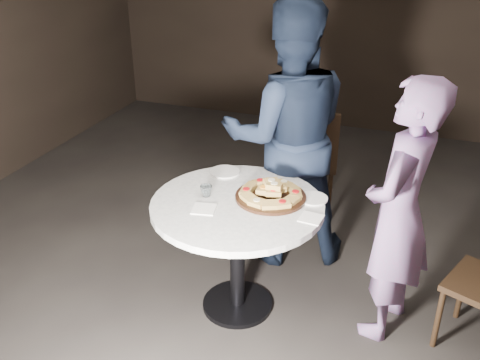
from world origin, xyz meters
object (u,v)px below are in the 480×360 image
object	(u,v)px
water_glass	(206,191)
diner_navy	(287,136)
chair_far	(306,157)
table	(237,223)
serving_board	(271,197)
diner_teal	(399,214)
focaccia_pile	(271,191)

from	to	relation	value
water_glass	diner_navy	world-z (taller)	diner_navy
chair_far	table	bearing A→B (deg)	67.44
table	serving_board	world-z (taller)	serving_board
table	water_glass	distance (m)	0.28
table	diner_navy	xyz separation A→B (m)	(0.10, 0.75, 0.31)
table	water_glass	world-z (taller)	water_glass
diner_teal	table	bearing A→B (deg)	-66.51
focaccia_pile	diner_teal	world-z (taller)	diner_teal
focaccia_pile	water_glass	xyz separation A→B (m)	(-0.39, -0.11, -0.02)
table	serving_board	distance (m)	0.27
diner_navy	focaccia_pile	bearing A→B (deg)	74.63
focaccia_pile	water_glass	bearing A→B (deg)	-163.79
table	diner_navy	distance (m)	0.82
serving_board	diner_teal	size ratio (longest dim) A/B	0.27
diner_navy	serving_board	bearing A→B (deg)	74.31
table	chair_far	world-z (taller)	chair_far
chair_far	diner_navy	world-z (taller)	diner_navy
chair_far	diner_teal	world-z (taller)	diner_teal
focaccia_pile	water_glass	world-z (taller)	focaccia_pile
serving_board	focaccia_pile	world-z (taller)	focaccia_pile
water_glass	diner_navy	xyz separation A→B (m)	(0.31, 0.74, 0.13)
diner_navy	diner_teal	distance (m)	1.04
chair_far	diner_navy	distance (m)	0.67
water_glass	chair_far	world-z (taller)	chair_far
serving_board	diner_navy	size ratio (longest dim) A/B	0.23
focaccia_pile	diner_teal	distance (m)	0.76
diner_navy	diner_teal	world-z (taller)	diner_navy
focaccia_pile	diner_teal	bearing A→B (deg)	2.80
serving_board	water_glass	size ratio (longest dim) A/B	5.74
serving_board	focaccia_pile	distance (m)	0.04
focaccia_pile	diner_navy	distance (m)	0.64
table	serving_board	xyz separation A→B (m)	(0.18, 0.12, 0.16)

